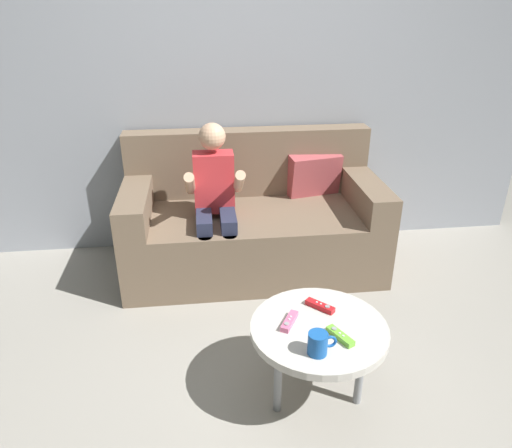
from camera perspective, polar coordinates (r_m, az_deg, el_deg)
ground_plane at (r=2.23m, az=1.26°, el=-23.91°), size 8.73×8.73×0.00m
wall_back at (r=3.32m, az=-3.17°, el=17.86°), size 4.36×0.05×2.50m
couch at (r=3.23m, az=-0.30°, el=0.19°), size 1.67×0.80×0.88m
person_seated_on_couch at (r=2.93m, az=-4.91°, el=3.10°), size 0.35×0.43×1.02m
coffee_table at (r=2.15m, az=7.48°, el=-12.73°), size 0.60×0.60×0.41m
game_remote_red_near_edge at (r=2.22m, az=7.65°, el=-9.66°), size 0.12×0.12×0.03m
game_remote_pink_center at (r=2.12m, az=4.01°, el=-11.50°), size 0.10×0.14×0.03m
game_remote_lime_far_corner at (r=2.07m, az=10.00°, el=-13.02°), size 0.10×0.14×0.03m
coffee_mug at (r=1.96m, az=7.45°, el=-13.94°), size 0.12×0.08×0.10m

